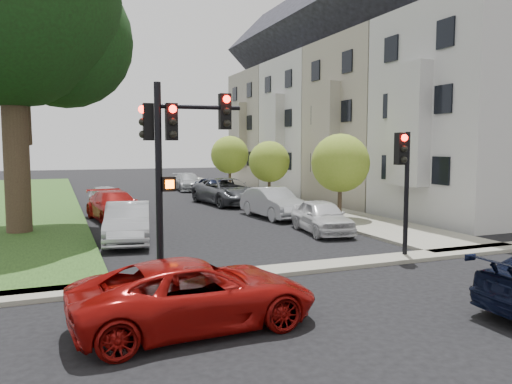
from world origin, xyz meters
name	(u,v)px	position (x,y,z in m)	size (l,w,h in m)	color
ground	(332,290)	(0.00, 0.00, 0.00)	(140.00, 140.00, 0.00)	black
grass_strip	(9,202)	(-9.00, 24.00, 0.06)	(8.00, 44.00, 0.12)	#233D17
sidewalk_right	(245,193)	(6.75, 24.00, 0.06)	(3.50, 44.00, 0.12)	gray
sidewalk_cross	(295,269)	(0.00, 2.00, 0.06)	(60.00, 1.00, 0.12)	gray
house_a	(475,75)	(12.45, 8.00, 6.93)	(7.70, 7.55, 15.97)	beige
house_b	(380,91)	(12.45, 15.50, 6.93)	(7.70, 7.55, 15.97)	#999689
house_c	(320,101)	(12.45, 23.00, 6.93)	(7.70, 7.55, 15.97)	#B9B2AB
house_d	(278,108)	(12.45, 30.50, 6.93)	(7.70, 7.55, 15.97)	gray
small_tree_a	(340,163)	(6.20, 9.78, 2.75)	(2.75, 2.75, 4.13)	#31221B
small_tree_b	(269,162)	(6.20, 18.15, 2.58)	(2.58, 2.58, 3.87)	#31221B
small_tree_c	(230,155)	(6.20, 25.74, 2.88)	(2.89, 2.89, 4.34)	#31221B
traffic_signal_main	(174,146)	(-3.40, 2.23, 3.54)	(2.51, 0.65, 5.14)	black
traffic_signal_secondary	(404,171)	(3.83, 2.19, 2.78)	(0.50, 0.40, 3.98)	black
car_cross_near	(196,294)	(-3.78, -1.23, 0.67)	(2.22, 4.81, 1.34)	maroon
car_parked_0	(322,216)	(3.79, 7.21, 0.68)	(1.61, 3.99, 1.36)	silver
car_parked_1	(273,203)	(3.71, 11.95, 0.75)	(1.58, 4.53, 1.49)	#999BA0
car_parked_2	(227,191)	(3.43, 18.23, 0.80)	(2.65, 5.75, 1.60)	#3F4247
car_parked_3	(214,187)	(3.88, 22.40, 0.71)	(1.69, 4.19, 1.43)	black
car_parked_4	(188,182)	(3.61, 28.49, 0.69)	(1.92, 4.73, 1.37)	#999BA0
car_parked_5	(128,223)	(-3.83, 8.13, 0.73)	(1.55, 4.44, 1.46)	#999BA0
car_parked_6	(115,206)	(-3.68, 13.79, 0.71)	(1.98, 4.86, 1.41)	maroon
car_parked_7	(106,197)	(-3.63, 18.61, 0.67)	(1.58, 3.91, 1.33)	#999BA0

